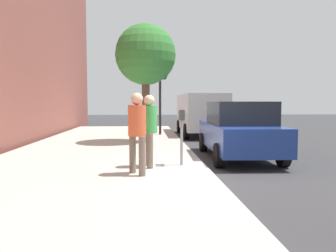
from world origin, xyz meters
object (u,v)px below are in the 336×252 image
(pedestrian_at_meter, at_px, (149,124))
(traffic_signal, at_px, (162,86))
(parked_sedan_near, at_px, (238,130))
(pedestrian_bystander, at_px, (137,126))
(street_tree, at_px, (146,56))
(parking_meter, at_px, (182,125))
(parked_van_far, at_px, (200,112))

(pedestrian_at_meter, height_order, traffic_signal, traffic_signal)
(parked_sedan_near, bearing_deg, traffic_signal, 18.04)
(pedestrian_bystander, bearing_deg, street_tree, 54.55)
(parking_meter, xyz_separation_m, street_tree, (4.96, 0.91, 2.47))
(pedestrian_bystander, distance_m, street_tree, 6.42)
(parked_van_far, relative_size, street_tree, 1.10)
(parked_sedan_near, bearing_deg, parking_meter, 130.71)
(pedestrian_at_meter, height_order, pedestrian_bystander, pedestrian_bystander)
(pedestrian_bystander, xyz_separation_m, parked_van_far, (9.67, -3.06, 0.04))
(parking_meter, relative_size, parked_sedan_near, 0.32)
(pedestrian_at_meter, relative_size, parked_van_far, 0.34)
(pedestrian_bystander, height_order, parked_sedan_near, pedestrian_bystander)
(parked_van_far, bearing_deg, parked_sedan_near, 179.98)
(parking_meter, distance_m, pedestrian_bystander, 1.48)
(traffic_signal, bearing_deg, parked_van_far, -71.83)
(parking_meter, height_order, pedestrian_at_meter, pedestrian_at_meter)
(parked_sedan_near, distance_m, parked_van_far, 7.00)
(parked_sedan_near, relative_size, street_tree, 0.94)
(parking_meter, relative_size, street_tree, 0.30)
(pedestrian_bystander, bearing_deg, traffic_signal, 50.00)
(street_tree, bearing_deg, pedestrian_bystander, 178.21)
(parking_meter, xyz_separation_m, parked_sedan_near, (1.69, -1.96, -0.27))
(pedestrian_at_meter, distance_m, parked_sedan_near, 3.36)
(parked_sedan_near, distance_m, traffic_signal, 6.85)
(parked_van_far, bearing_deg, parking_meter, 167.25)
(pedestrian_at_meter, relative_size, street_tree, 0.38)
(parked_sedan_near, bearing_deg, pedestrian_at_meter, 123.62)
(pedestrian_at_meter, distance_m, street_tree, 5.67)
(street_tree, bearing_deg, traffic_signal, -14.95)
(pedestrian_bystander, relative_size, street_tree, 0.38)
(parked_sedan_near, height_order, parked_van_far, parked_van_far)
(pedestrian_at_meter, relative_size, pedestrian_bystander, 0.99)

